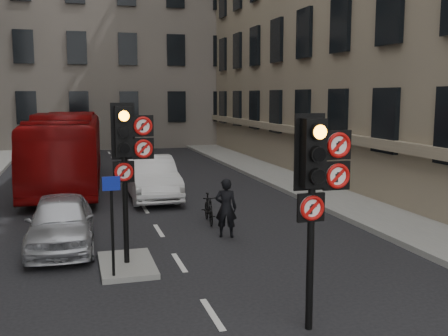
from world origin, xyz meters
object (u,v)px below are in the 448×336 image
signal_far (128,148)px  bus_red (67,150)px  car_silver (61,222)px  info_sign (112,212)px  motorcycle (209,208)px  car_white (151,177)px  signal_near (317,176)px  car_pink (68,170)px  motorcyclist (226,208)px

signal_far → bus_red: 11.57m
signal_far → car_silver: signal_far is taller
car_silver → info_sign: size_ratio=1.90×
motorcycle → info_sign: size_ratio=0.71×
car_white → bus_red: (-3.03, 3.57, 0.77)m
signal_near → info_sign: size_ratio=1.70×
car_pink → car_white: bearing=-46.7°
signal_near → signal_far: (-2.60, 4.00, 0.12)m
car_white → car_silver: bearing=-118.3°
signal_far → car_silver: bearing=127.3°
signal_near → car_pink: (-4.03, 15.57, -1.91)m
motorcycle → bus_red: bearing=123.5°
motorcycle → car_silver: bearing=-154.7°
signal_near → signal_far: 4.77m
bus_red → info_sign: 12.27m
car_white → bus_red: size_ratio=0.43×
signal_far → signal_near: bearing=-57.0°
car_white → car_pink: car_white is taller
car_white → motorcyclist: (1.18, -6.01, 0.03)m
motorcycle → info_sign: bearing=-120.4°
car_pink → signal_far: bearing=-78.9°
signal_near → bus_red: (-4.03, 15.42, -1.03)m
motorcycle → info_sign: info_sign is taller
car_silver → bus_red: (0.10, 9.41, 0.88)m
bus_red → motorcyclist: bus_red is taller
car_pink → motorcycle: (4.16, -8.06, -0.23)m
car_white → car_pink: bearing=129.1°
car_pink → info_sign: info_sign is taller
car_white → motorcycle: bearing=-75.6°
signal_near → info_sign: signal_near is taller
car_white → info_sign: info_sign is taller
signal_far → motorcyclist: bearing=33.5°
car_silver → motorcycle: car_silver is taller
bus_red → info_sign: bearing=-82.1°
car_white → motorcyclist: motorcyclist is taller
signal_far → car_white: 8.24m
bus_red → car_white: bearing=-46.4°
signal_near → car_silver: size_ratio=0.90×
signal_near → info_sign: 4.54m
bus_red → motorcycle: (4.15, -7.90, -1.11)m
bus_red → motorcycle: 9.00m
car_silver → car_pink: 9.57m
motorcyclist → info_sign: (-3.22, -2.65, 0.66)m
signal_far → car_white: bearing=78.4°
bus_red → motorcyclist: size_ratio=6.86×
signal_near → motorcyclist: size_ratio=2.19×
car_white → motorcycle: car_white is taller
car_pink → bus_red: bearing=-84.6°
motorcycle → motorcyclist: bearing=-82.4°
car_white → motorcycle: 4.49m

